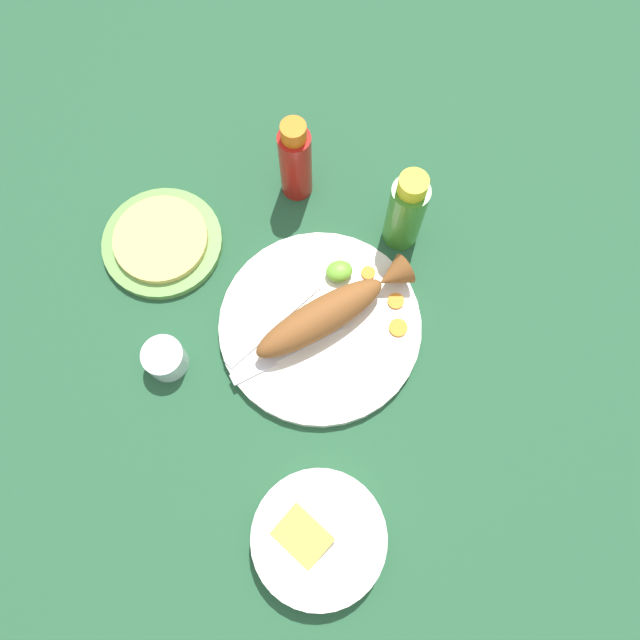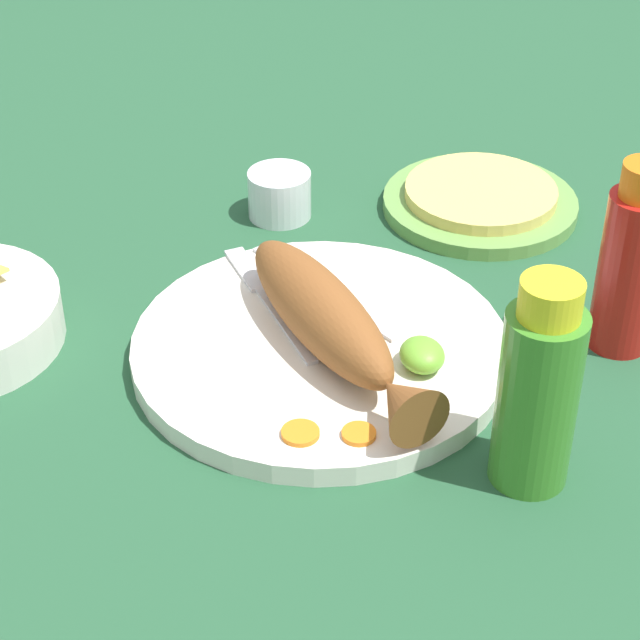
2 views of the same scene
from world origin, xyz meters
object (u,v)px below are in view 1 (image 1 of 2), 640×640
hot_sauce_bottle_green (406,212)px  tortilla_plate (163,243)px  fork_far (267,330)px  guacamole_bowl (319,538)px  main_plate (320,326)px  fried_fish (331,312)px  salt_cup (165,358)px  fork_near (280,357)px  hot_sauce_bottle_red (295,161)px

hot_sauce_bottle_green → tortilla_plate: size_ratio=0.87×
fork_far → guacamole_bowl: bearing=61.7°
guacamole_bowl → fork_far: bearing=-88.9°
guacamole_bowl → tortilla_plate: size_ratio=0.95×
main_plate → fried_fish: 0.04m
fork_far → salt_cup: 0.16m
fork_near → hot_sauce_bottle_green: (-0.23, -0.16, 0.06)m
fork_near → guacamole_bowl: guacamole_bowl is taller
fork_far → tortilla_plate: fork_far is taller
main_plate → hot_sauce_bottle_red: hot_sauce_bottle_red is taller
fried_fish → fork_far: bearing=-19.9°
main_plate → fork_near: fork_near is taller
hot_sauce_bottle_red → guacamole_bowl: size_ratio=0.91×
fried_fish → salt_cup: bearing=-17.2°
main_plate → salt_cup: (0.24, -0.00, 0.01)m
fried_fish → fork_near: (0.09, 0.04, -0.03)m
main_plate → guacamole_bowl: size_ratio=1.69×
main_plate → fork_far: 0.08m
fork_far → guacamole_bowl: (-0.01, 0.31, 0.00)m
main_plate → hot_sauce_bottle_red: bearing=-94.8°
hot_sauce_bottle_red → hot_sauce_bottle_green: (-0.14, 0.12, 0.00)m
fried_fish → fork_far: (0.10, -0.00, -0.03)m
fork_near → fried_fish: bearing=-168.3°
main_plate → hot_sauce_bottle_red: 0.26m
salt_cup → guacamole_bowl: 0.34m
hot_sauce_bottle_red → hot_sauce_bottle_green: bearing=138.9°
hot_sauce_bottle_green → guacamole_bowl: (0.24, 0.42, -0.05)m
hot_sauce_bottle_red → tortilla_plate: 0.25m
hot_sauce_bottle_red → salt_cup: size_ratio=2.70×
main_plate → tortilla_plate: main_plate is taller
hot_sauce_bottle_red → fork_near: bearing=72.3°
hot_sauce_bottle_red → main_plate: bearing=85.2°
main_plate → fork_near: size_ratio=1.69×
main_plate → fork_far: fork_far is taller
hot_sauce_bottle_green → guacamole_bowl: 0.49m
fried_fish → guacamole_bowl: bearing=55.3°
fried_fish → main_plate: bearing=0.0°
hot_sauce_bottle_green → tortilla_plate: hot_sauce_bottle_green is taller
hot_sauce_bottle_green → fried_fish: bearing=39.1°
hot_sauce_bottle_green → main_plate: bearing=37.2°
hot_sauce_bottle_green → salt_cup: hot_sauce_bottle_green is taller
fork_near → tortilla_plate: fork_near is taller
main_plate → tortilla_plate: (0.21, -0.20, -0.00)m
salt_cup → main_plate: bearing=179.4°
hot_sauce_bottle_green → salt_cup: bearing=16.9°
fork_near → hot_sauce_bottle_green: bearing=-159.4°
fork_near → fork_far: 0.05m
main_plate → salt_cup: size_ratio=4.99×
guacamole_bowl → main_plate: bearing=-103.9°
fork_far → hot_sauce_bottle_red: hot_sauce_bottle_red is taller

